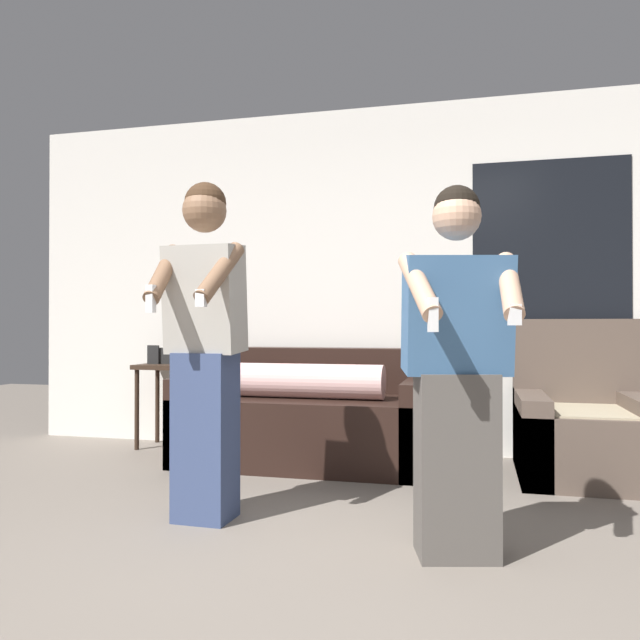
{
  "coord_description": "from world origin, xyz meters",
  "views": [
    {
      "loc": [
        0.64,
        -1.95,
        0.98
      ],
      "look_at": [
        -0.07,
        0.87,
        1.01
      ],
      "focal_mm": 35.0,
      "sensor_mm": 36.0,
      "label": 1
    }
  ],
  "objects_px": {
    "side_table": "(166,379)",
    "person_right": "(457,371)",
    "couch": "(315,419)",
    "person_left": "(205,344)",
    "armchair": "(584,428)"
  },
  "relations": [
    {
      "from": "armchair",
      "to": "side_table",
      "type": "height_order",
      "value": "armchair"
    },
    {
      "from": "person_right",
      "to": "side_table",
      "type": "bearing_deg",
      "value": 141.25
    },
    {
      "from": "couch",
      "to": "person_right",
      "type": "xyz_separation_m",
      "value": [
        1.04,
        -1.64,
        0.48
      ]
    },
    {
      "from": "couch",
      "to": "side_table",
      "type": "bearing_deg",
      "value": 168.99
    },
    {
      "from": "person_right",
      "to": "armchair",
      "type": "bearing_deg",
      "value": 65.28
    },
    {
      "from": "couch",
      "to": "armchair",
      "type": "distance_m",
      "value": 1.8
    },
    {
      "from": "side_table",
      "to": "person_right",
      "type": "xyz_separation_m",
      "value": [
        2.36,
        -1.89,
        0.24
      ]
    },
    {
      "from": "person_left",
      "to": "side_table",
      "type": "bearing_deg",
      "value": 123.38
    },
    {
      "from": "couch",
      "to": "person_left",
      "type": "xyz_separation_m",
      "value": [
        -0.21,
        -1.43,
        0.58
      ]
    },
    {
      "from": "side_table",
      "to": "person_left",
      "type": "distance_m",
      "value": 2.05
    },
    {
      "from": "side_table",
      "to": "person_right",
      "type": "height_order",
      "value": "person_right"
    },
    {
      "from": "armchair",
      "to": "person_left",
      "type": "relative_size",
      "value": 0.6
    },
    {
      "from": "side_table",
      "to": "person_left",
      "type": "xyz_separation_m",
      "value": [
        1.11,
        -1.69,
        0.34
      ]
    },
    {
      "from": "couch",
      "to": "armchair",
      "type": "relative_size",
      "value": 1.83
    },
    {
      "from": "side_table",
      "to": "person_right",
      "type": "relative_size",
      "value": 0.52
    }
  ]
}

